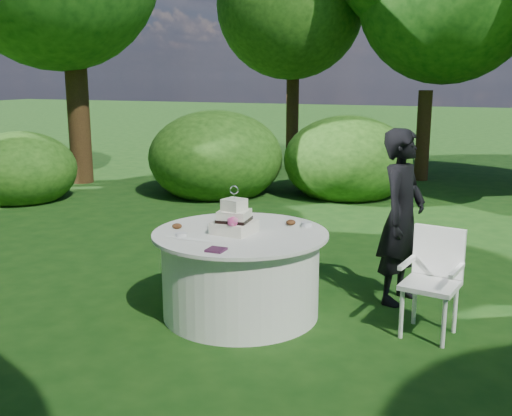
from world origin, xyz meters
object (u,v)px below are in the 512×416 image
(napkins, at_px, (216,250))
(table, at_px, (241,273))
(cake, at_px, (234,220))
(guest, at_px, (402,217))
(chair, at_px, (434,273))

(napkins, xyz_separation_m, table, (-0.06, 0.61, -0.39))
(cake, bearing_deg, guest, 35.96)
(napkins, height_order, guest, guest)
(chair, bearing_deg, guest, 121.21)
(napkins, distance_m, table, 0.73)
(table, relative_size, cake, 3.63)
(table, height_order, chair, chair)
(cake, xyz_separation_m, chair, (1.68, 0.31, -0.37))
(cake, distance_m, chair, 1.74)
(guest, bearing_deg, chair, -136.13)
(cake, bearing_deg, table, 54.17)
(napkins, relative_size, table, 0.09)
(cake, relative_size, chair, 0.48)
(napkins, distance_m, cake, 0.58)
(table, relative_size, chair, 1.75)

